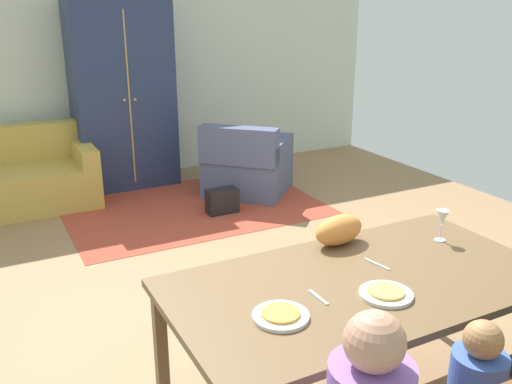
{
  "coord_description": "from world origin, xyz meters",
  "views": [
    {
      "loc": [
        -1.65,
        -3.11,
        2.06
      ],
      "look_at": [
        -0.02,
        0.03,
        0.85
      ],
      "focal_mm": 39.06,
      "sensor_mm": 36.0,
      "label": 1
    }
  ],
  "objects": [
    {
      "name": "pizza_near_man",
      "position": [
        -0.58,
        -1.29,
        0.78
      ],
      "size": [
        0.17,
        0.17,
        0.01
      ],
      "primitive_type": "cylinder",
      "color": "gold",
      "rests_on": "plate_near_man"
    },
    {
      "name": "ground_plane",
      "position": [
        0.0,
        0.48,
        -0.01
      ],
      "size": [
        6.87,
        6.15,
        0.02
      ],
      "primitive_type": "cube",
      "color": "#94714D"
    },
    {
      "name": "plate_near_man",
      "position": [
        -0.58,
        -1.29,
        0.77
      ],
      "size": [
        0.25,
        0.25,
        0.02
      ],
      "primitive_type": "cylinder",
      "color": "silver",
      "rests_on": "dining_table"
    },
    {
      "name": "pizza_near_child",
      "position": [
        -0.05,
        -1.35,
        0.78
      ],
      "size": [
        0.17,
        0.17,
        0.01
      ],
      "primitive_type": "cylinder",
      "color": "#E3A34D",
      "rests_on": "plate_near_child"
    },
    {
      "name": "couch",
      "position": [
        -1.45,
        2.97,
        0.3
      ],
      "size": [
        1.83,
        0.86,
        0.82
      ],
      "color": "gold",
      "rests_on": "ground_plane"
    },
    {
      "name": "armoire",
      "position": [
        -0.08,
        3.21,
        1.05
      ],
      "size": [
        1.1,
        0.59,
        2.1
      ],
      "color": "navy",
      "rests_on": "ground_plane"
    },
    {
      "name": "wine_glass",
      "position": [
        0.64,
        -0.99,
        0.89
      ],
      "size": [
        0.07,
        0.07,
        0.19
      ],
      "color": "silver",
      "rests_on": "dining_table"
    },
    {
      "name": "handbag",
      "position": [
        0.51,
        1.81,
        0.13
      ],
      "size": [
        0.32,
        0.16,
        0.26
      ],
      "primitive_type": "cube",
      "color": "black",
      "rests_on": "ground_plane"
    },
    {
      "name": "area_rug",
      "position": [
        0.3,
        2.11,
        0.0
      ],
      "size": [
        2.6,
        1.8,
        0.01
      ],
      "primitive_type": "cube",
      "color": "#A83F2C",
      "rests_on": "ground_plane"
    },
    {
      "name": "plate_near_child",
      "position": [
        -0.05,
        -1.35,
        0.77
      ],
      "size": [
        0.25,
        0.25,
        0.02
      ],
      "primitive_type": "cylinder",
      "color": "silver",
      "rests_on": "dining_table"
    },
    {
      "name": "dining_table",
      "position": [
        -0.05,
        -1.17,
        0.7
      ],
      "size": [
        1.93,
        1.02,
        0.76
      ],
      "color": "brown",
      "rests_on": "ground_plane"
    },
    {
      "name": "back_wall",
      "position": [
        0.0,
        3.6,
        1.35
      ],
      "size": [
        6.87,
        0.1,
        2.7
      ],
      "primitive_type": "cube",
      "color": "silver",
      "rests_on": "ground_plane"
    },
    {
      "name": "cat",
      "position": [
        0.1,
        -0.75,
        0.84
      ],
      "size": [
        0.34,
        0.2,
        0.17
      ],
      "primitive_type": "ellipsoid",
      "rotation": [
        0.0,
        0.0,
        0.14
      ],
      "color": "orange",
      "rests_on": "dining_table"
    },
    {
      "name": "fork",
      "position": [
        -0.34,
        -1.22,
        0.76
      ],
      "size": [
        0.02,
        0.15,
        0.01
      ],
      "primitive_type": "cube",
      "rotation": [
        0.0,
        0.0,
        0.01
      ],
      "color": "silver",
      "rests_on": "dining_table"
    },
    {
      "name": "armchair",
      "position": [
        1.02,
        2.27,
        0.32
      ],
      "size": [
        1.21,
        1.21,
        0.82
      ],
      "color": "#4D5778",
      "rests_on": "ground_plane"
    },
    {
      "name": "knife",
      "position": [
        0.12,
        -1.07,
        0.76
      ],
      "size": [
        0.04,
        0.17,
        0.01
      ],
      "primitive_type": "cube",
      "rotation": [
        0.0,
        0.0,
        0.18
      ],
      "color": "silver",
      "rests_on": "dining_table"
    }
  ]
}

